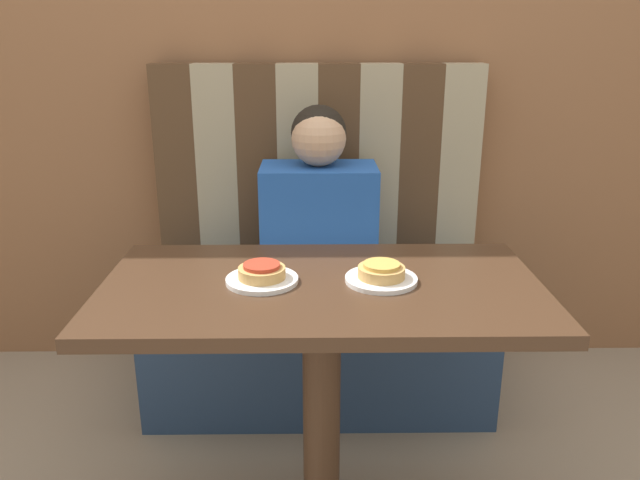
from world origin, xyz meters
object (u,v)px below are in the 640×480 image
object	(u,v)px
person	(319,199)
plate_left	(262,280)
pizza_right	(381,271)
plate_right	(381,279)
pizza_left	(262,271)

from	to	relation	value
person	plate_left	xyz separation A→B (m)	(-0.15, -0.65, -0.04)
person	pizza_right	distance (m)	0.67
plate_right	pizza_right	size ratio (longest dim) A/B	1.53
person	pizza_left	size ratio (longest dim) A/B	4.99
plate_left	plate_right	bearing A→B (deg)	0.00
person	plate_right	xyz separation A→B (m)	(0.15, -0.65, -0.04)
plate_left	pizza_right	bearing A→B (deg)	-0.00
plate_left	pizza_left	distance (m)	0.02
plate_left	pizza_left	size ratio (longest dim) A/B	1.53
plate_right	pizza_right	distance (m)	0.02
pizza_left	pizza_right	world-z (taller)	same
plate_left	person	bearing A→B (deg)	77.10
person	plate_left	bearing A→B (deg)	-102.90
plate_left	pizza_left	world-z (taller)	pizza_left
plate_right	pizza_left	xyz separation A→B (m)	(-0.30, -0.00, 0.02)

